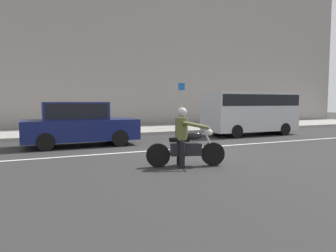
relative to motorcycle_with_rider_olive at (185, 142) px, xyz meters
name	(u,v)px	position (x,y,z in m)	size (l,w,h in m)	color
ground_plane	(194,152)	(1.29, 1.89, -0.65)	(80.00, 80.00, 0.00)	#2C2C2C
sidewalk_slab	(127,130)	(1.29, 9.89, -0.58)	(40.00, 4.40, 0.14)	#99968E
building_facade	(112,33)	(1.29, 13.29, 5.64)	(40.00, 1.40, 12.57)	gray
lane_marking_stripe	(182,149)	(1.28, 2.79, -0.64)	(18.00, 0.14, 0.01)	silver
motorcycle_with_rider_olive	(185,142)	(0.00, 0.00, 0.00)	(2.08, 0.87, 1.58)	black
parked_sedan_navy	(79,124)	(-2.06, 5.08, 0.23)	(4.32, 1.82, 1.72)	#11194C
parked_van_silver	(250,110)	(6.68, 5.58, 0.64)	(4.89, 1.96, 2.21)	#B2B5BA
street_sign_post	(181,101)	(4.64, 9.55, 1.16)	(0.44, 0.08, 2.77)	gray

